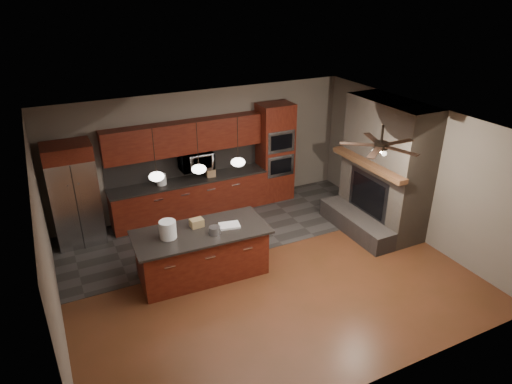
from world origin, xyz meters
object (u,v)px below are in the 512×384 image
refrigerator (74,195)px  white_bucket (168,230)px  kitchen_island (202,253)px  paint_tray (229,225)px  paint_can (215,230)px  counter_bucket (161,179)px  oven_tower (275,152)px  microwave (196,161)px  cardboard_box (197,223)px  counter_box (211,172)px

refrigerator → white_bucket: size_ratio=6.78×
kitchen_island → paint_tray: 0.71m
paint_can → counter_bucket: counter_bucket is taller
paint_can → counter_bucket: size_ratio=0.82×
oven_tower → microwave: size_ratio=3.25×
oven_tower → microwave: (-1.98, 0.06, 0.11)m
kitchen_island → white_bucket: white_bucket is taller
paint_tray → white_bucket: bearing=-174.2°
cardboard_box → counter_bucket: 2.14m
refrigerator → paint_tray: (2.38, -2.31, -0.13)m
refrigerator → white_bucket: (1.28, -2.21, 0.01)m
paint_tray → counter_bucket: (-0.58, 2.39, 0.08)m
paint_tray → paint_can: bearing=-147.9°
counter_bucket → white_bucket: bearing=-102.7°
white_bucket → paint_tray: 1.11m
white_bucket → counter_bucket: size_ratio=1.29×
paint_can → kitchen_island: bearing=133.8°
microwave → kitchen_island: (-0.76, -2.37, -0.84)m
microwave → counter_bucket: (-0.82, -0.05, -0.28)m
microwave → paint_can: size_ratio=3.67×
cardboard_box → counter_bucket: (-0.05, 2.14, 0.03)m
oven_tower → refrigerator: size_ratio=1.12×
oven_tower → microwave: bearing=178.3°
paint_can → counter_bucket: (-0.25, 2.52, 0.03)m
microwave → kitchen_island: size_ratio=0.30×
kitchen_island → microwave: bearing=74.5°
refrigerator → paint_can: 3.18m
refrigerator → kitchen_island: bearing=-50.4°
paint_tray → counter_box: 2.41m
microwave → paint_can: microwave is taller
kitchen_island → white_bucket: 0.84m
cardboard_box → counter_box: 2.35m
refrigerator → cardboard_box: size_ratio=9.14×
refrigerator → cardboard_box: 2.77m
white_bucket → kitchen_island: bearing=-3.3°
kitchen_island → cardboard_box: 0.56m
microwave → white_bucket: size_ratio=2.33×
refrigerator → paint_tray: 3.32m
paint_can → refrigerator: bearing=129.9°
oven_tower → counter_bucket: 2.80m
oven_tower → paint_can: oven_tower is taller
microwave → refrigerator: size_ratio=0.34×
paint_can → cardboard_box: size_ratio=0.86×
microwave → paint_tray: bearing=-95.7°
counter_box → microwave: bearing=171.7°
cardboard_box → counter_box: bearing=58.5°
white_bucket → paint_can: (0.77, -0.23, -0.09)m
microwave → counter_box: microwave is taller
kitchen_island → paint_tray: bearing=-5.2°
counter_box → cardboard_box: bearing=-107.6°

